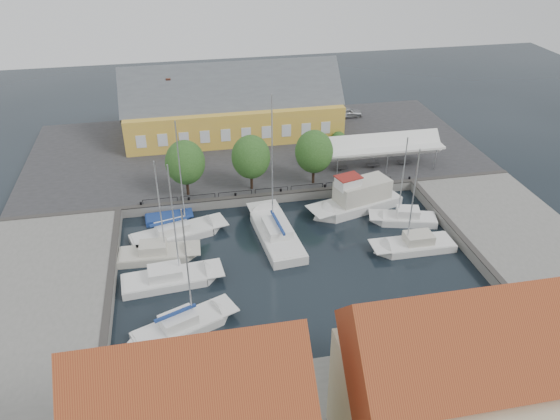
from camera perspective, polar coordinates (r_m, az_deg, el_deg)
name	(u,v)px	position (r m, az deg, el deg)	size (l,w,h in m)	color
ground	(292,256)	(51.43, 1.31, -4.78)	(140.00, 140.00, 0.00)	black
north_quay	(254,151)	(70.90, -2.69, 6.17)	(56.00, 26.00, 1.00)	#2D2D30
west_quay	(41,294)	(50.30, -23.70, -8.04)	(12.00, 24.00, 1.00)	slate
east_quay	(518,237)	(57.88, 23.59, -2.65)	(12.00, 24.00, 1.00)	slate
quay_edge_fittings	(283,220)	(54.73, 0.28, -1.05)	(56.00, 24.72, 0.40)	#383533
warehouse	(228,109)	(74.05, -5.44, 10.44)	(28.56, 14.00, 9.55)	gold
tent_canopy	(383,146)	(65.52, 10.69, 6.58)	(14.00, 4.00, 2.83)	white
quay_trees	(251,157)	(58.92, -3.06, 5.56)	(18.20, 4.20, 6.30)	black
car_silver	(347,112)	(80.87, 7.04, 10.08)	(1.75, 4.36, 1.49)	#96999D
car_red	(187,161)	(66.44, -9.66, 5.09)	(1.35, 3.88, 1.28)	maroon
center_sailboat	(276,234)	(53.75, -0.44, -2.58)	(4.25, 11.35, 14.90)	white
trawler	(358,200)	(58.84, 8.12, 1.01)	(10.86, 5.84, 5.00)	white
east_boat_a	(404,220)	(57.70, 12.85, -1.01)	(7.20, 4.03, 10.02)	white
east_boat_b	(414,246)	(53.75, 13.85, -3.72)	(8.19, 2.76, 11.11)	white
west_boat_a	(177,234)	(54.87, -10.72, -2.53)	(9.91, 5.13, 12.61)	white
west_boat_b	(158,255)	(52.25, -12.68, -4.65)	(7.75, 2.91, 10.51)	beige
west_boat_c	(170,280)	(48.95, -11.41, -7.20)	(9.09, 3.58, 11.91)	white
west_boat_d	(183,327)	(44.11, -10.06, -11.96)	(8.64, 5.54, 11.27)	white
launch_sw	(155,360)	(42.26, -12.89, -15.02)	(5.89, 4.73, 0.98)	white
launch_nw	(168,219)	(57.95, -11.58, -0.91)	(5.05, 2.26, 0.88)	navy
townhouses	(423,411)	(31.80, 14.67, -19.62)	(36.30, 8.50, 12.00)	beige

